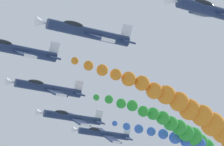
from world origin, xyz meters
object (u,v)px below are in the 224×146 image
Objects in this scene: airplane_high_slot at (103,134)px; airplane_left_outer at (217,12)px; airplane_left_inner at (87,32)px; airplane_right_inner at (47,88)px; airplane_right_outer at (72,117)px; airplane_lead at (16,50)px.

airplane_left_outer is at bearing 170.60° from airplane_high_slot.
airplane_left_inner is 1.00× the size of airplane_right_inner.
airplane_right_outer is 1.00× the size of airplane_high_slot.
airplane_lead reaches higher than airplane_high_slot.
airplane_right_inner is 21.26m from airplane_high_slot.
airplane_right_inner is 1.00× the size of airplane_left_outer.
airplane_high_slot reaches higher than airplane_right_inner.
airplane_left_inner is 13.20m from airplane_left_outer.
airplane_right_inner is at bearing 17.77° from airplane_left_outer.
airplane_left_inner is at bearing -146.39° from airplane_lead.
airplane_left_inner is 35.95m from airplane_high_slot.
airplane_high_slot is (24.01, -21.78, -0.24)m from airplane_lead.
airplane_right_inner reaches higher than airplane_right_outer.
airplane_lead reaches higher than airplane_left_inner.
airplane_lead is 1.00× the size of airplane_left_outer.
airplane_high_slot is at bearing -50.96° from airplane_right_outer.
airplane_right_outer is at bearing -37.93° from airplane_lead.
airplane_right_inner reaches higher than airplane_left_inner.
airplane_lead is 11.23m from airplane_right_inner.
airplane_high_slot reaches higher than airplane_left_outer.
airplane_high_slot is at bearing -9.40° from airplane_left_outer.
airplane_right_inner is 1.00× the size of airplane_high_slot.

